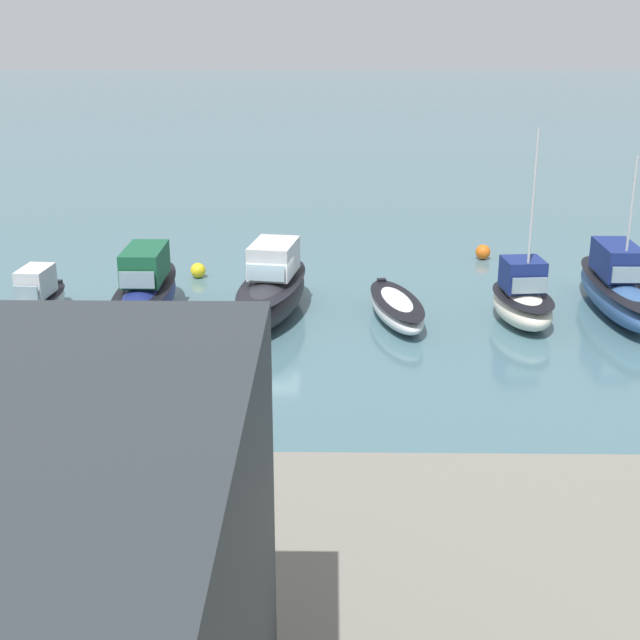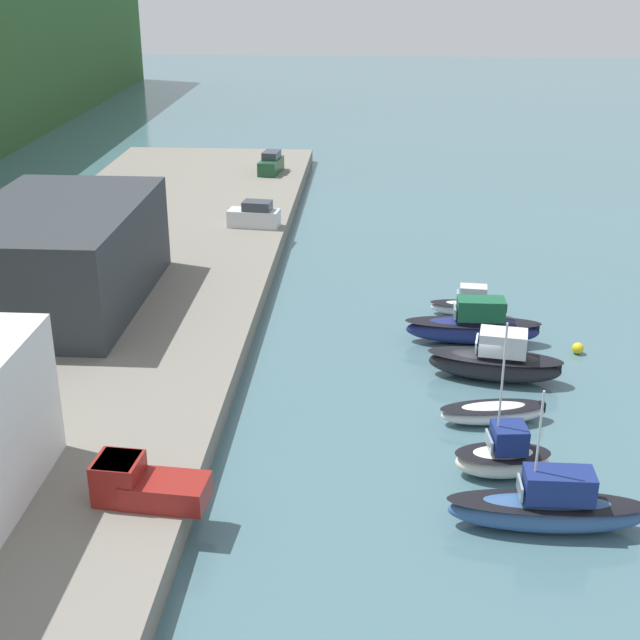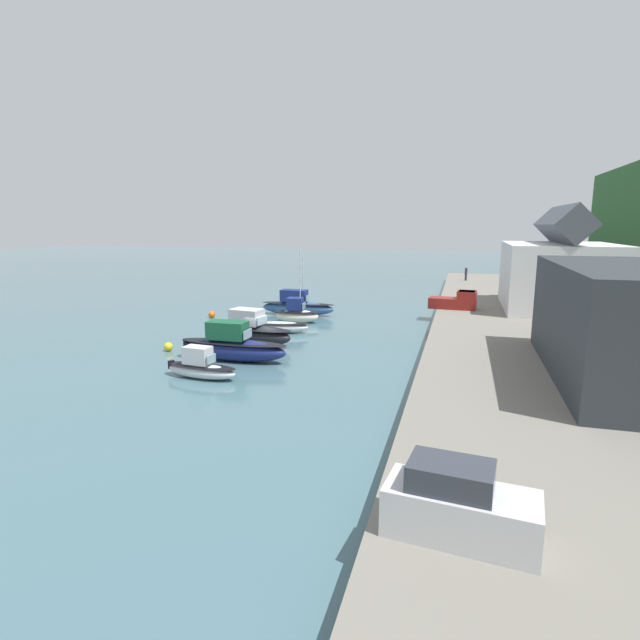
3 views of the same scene
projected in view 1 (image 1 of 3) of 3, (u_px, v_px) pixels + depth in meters
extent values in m
plane|color=#476B75|center=(268.00, 325.00, 35.45)|extent=(320.00, 320.00, 0.00)
ellipsoid|color=#33568E|center=(616.00, 295.00, 36.58)|extent=(1.95, 8.25, 1.54)
ellipsoid|color=black|center=(618.00, 283.00, 36.40)|extent=(2.03, 8.42, 0.12)
cube|color=navy|center=(617.00, 260.00, 36.50)|extent=(1.45, 2.89, 1.28)
cube|color=#8CA5B2|center=(629.00, 275.00, 35.06)|extent=(1.30, 0.10, 0.64)
cylinder|color=silver|center=(630.00, 220.00, 34.91)|extent=(0.10, 0.10, 5.03)
ellipsoid|color=white|center=(522.00, 307.00, 35.42)|extent=(2.48, 4.60, 1.35)
ellipsoid|color=black|center=(523.00, 296.00, 35.26)|extent=(2.57, 4.70, 0.12)
cube|color=navy|center=(523.00, 274.00, 35.20)|extent=(1.68, 1.70, 1.24)
cube|color=#8CA5B2|center=(530.00, 286.00, 34.39)|extent=(1.37, 0.24, 0.62)
cylinder|color=silver|center=(532.00, 213.00, 33.84)|extent=(0.10, 0.10, 6.39)
ellipsoid|color=silver|center=(396.00, 309.00, 35.66)|extent=(2.63, 5.73, 1.06)
ellipsoid|color=black|center=(397.00, 300.00, 35.54)|extent=(2.71, 5.85, 0.12)
cube|color=black|center=(381.00, 285.00, 38.03)|extent=(0.40, 0.34, 0.56)
ellipsoid|color=black|center=(272.00, 296.00, 36.21)|extent=(3.38, 7.74, 1.69)
ellipsoid|color=black|center=(272.00, 282.00, 36.01)|extent=(3.49, 7.90, 0.12)
cube|color=silver|center=(274.00, 258.00, 36.06)|extent=(2.06, 2.85, 1.32)
cube|color=#8CA5B2|center=(266.00, 273.00, 34.77)|extent=(1.49, 0.34, 0.66)
cube|color=black|center=(290.00, 265.00, 39.40)|extent=(0.40, 0.33, 0.56)
ellipsoid|color=navy|center=(145.00, 302.00, 35.55)|extent=(2.01, 8.26, 1.64)
ellipsoid|color=black|center=(144.00, 289.00, 35.36)|extent=(2.09, 8.43, 0.12)
cube|color=#195638|center=(145.00, 264.00, 35.45)|extent=(1.51, 2.89, 1.31)
cube|color=#8CA5B2|center=(137.00, 280.00, 34.01)|extent=(1.35, 0.10, 0.66)
cube|color=black|center=(163.00, 268.00, 39.15)|extent=(0.36, 0.28, 0.56)
ellipsoid|color=silver|center=(36.00, 308.00, 35.87)|extent=(1.88, 5.14, 0.97)
ellipsoid|color=black|center=(35.00, 300.00, 35.75)|extent=(1.95, 5.24, 0.12)
cube|color=silver|center=(36.00, 282.00, 35.76)|extent=(1.24, 1.85, 1.14)
cube|color=#8CA5B2|center=(26.00, 293.00, 34.84)|extent=(0.98, 0.18, 0.57)
cube|color=black|center=(58.00, 287.00, 38.05)|extent=(0.38, 0.31, 0.56)
sphere|color=orange|center=(483.00, 252.00, 44.71)|extent=(0.75, 0.75, 0.75)
sphere|color=yellow|center=(198.00, 270.00, 41.61)|extent=(0.71, 0.71, 0.71)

